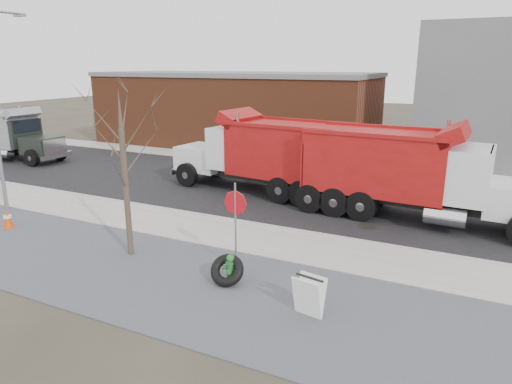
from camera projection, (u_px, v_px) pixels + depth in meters
The scene contains 16 objects.
ground at pixel (257, 243), 15.42m from camera, with size 120.00×120.00×0.00m, color #383328.
gravel_verge at pixel (201, 287), 12.39m from camera, with size 60.00×5.00×0.03m, color slate.
sidewalk at pixel (260, 240), 15.63m from camera, with size 60.00×2.50×0.06m, color #9E9B93.
curb at pixel (275, 227), 16.75m from camera, with size 60.00×0.15×0.11m, color #9E9B93.
road at pixel (317, 196), 20.88m from camera, with size 60.00×9.40×0.02m, color black.
far_sidewalk at pixel (349, 170), 25.80m from camera, with size 60.00×2.00×0.06m, color #9E9B93.
building_brick at pixel (235, 109), 33.62m from camera, with size 20.20×8.20×5.30m.
bare_tree at pixel (123, 152), 13.62m from camera, with size 3.20×3.20×5.20m.
fire_hydrant at pixel (231, 269), 12.59m from camera, with size 0.47×0.46×0.83m.
truck_tire at pixel (227, 270), 12.46m from camera, with size 1.06×0.97×0.87m.
stop_sign at pixel (235, 212), 12.88m from camera, with size 0.72×0.06×2.66m.
sandwich_board at pixel (309, 296), 10.83m from camera, with size 0.80×0.58×1.01m.
traffic_cone_far at pixel (8, 219), 16.75m from camera, with size 0.37×0.37×0.71m.
dump_truck_red_a at pixel (410, 171), 17.35m from camera, with size 9.50×3.06×3.79m.
dump_truck_red_b at pixel (266, 153), 20.92m from camera, with size 9.04×3.50×3.75m.
dump_truck_grey at pixel (9, 133), 28.56m from camera, with size 7.18×2.34×3.25m.
Camera 1 is at (6.25, -12.94, 5.86)m, focal length 32.00 mm.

